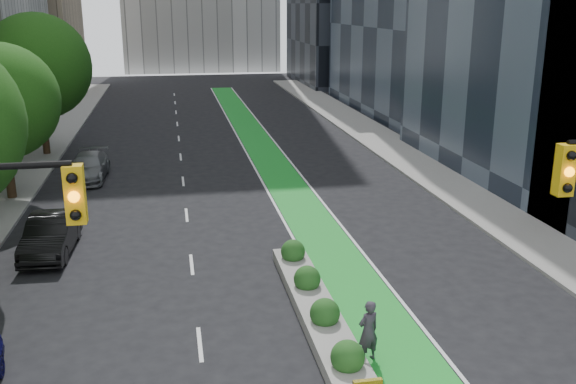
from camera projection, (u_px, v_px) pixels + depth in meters
name	position (u px, v px, depth m)	size (l,w,h in m)	color
sidewalk_left	(9.00, 184.00, 34.78)	(3.60, 90.00, 0.15)	gray
sidewalk_right	(421.00, 165.00, 38.89)	(3.60, 90.00, 0.15)	gray
bike_lane_paint	(265.00, 153.00, 42.09)	(2.20, 70.00, 0.01)	green
tree_midfar	(0.00, 101.00, 30.72)	(5.60, 5.60, 7.76)	black
tree_far	(38.00, 67.00, 39.94)	(6.60, 6.60, 9.00)	black
median_planter	(317.00, 306.00, 20.01)	(1.20, 10.26, 1.10)	gray
cyclist	(368.00, 331.00, 17.43)	(0.65, 0.43, 1.78)	#35303A
parked_car_left_mid	(51.00, 235.00, 25.08)	(1.62, 4.65, 1.53)	black
parked_car_left_far	(88.00, 167.00, 35.74)	(1.97, 4.86, 1.41)	slate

